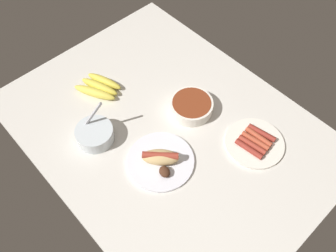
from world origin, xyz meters
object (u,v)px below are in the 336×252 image
plate_hotdog_assembled (161,160)px  banana_bunch (99,87)px  plate_sausages (255,142)px  bowl_chili (191,106)px  bowl_coleslaw (95,134)px

plate_hotdog_assembled → banana_bunch: size_ratio=1.26×
plate_sausages → bowl_chili: bowl_chili is taller
plate_sausages → bowl_chili: bearing=13.1°
plate_sausages → plate_hotdog_assembled: bearing=59.8°
banana_bunch → plate_sausages: 64.33cm
plate_hotdog_assembled → bowl_chili: size_ratio=1.44×
bowl_chili → bowl_coleslaw: bowl_coleslaw is taller
banana_bunch → plate_hotdog_assembled: bearing=174.4°
bowl_coleslaw → plate_sausages: bearing=-135.1°
plate_hotdog_assembled → bowl_chili: 25.62cm
plate_hotdog_assembled → plate_sausages: 34.87cm
plate_sausages → bowl_chili: 27.19cm
plate_hotdog_assembled → bowl_coleslaw: size_ratio=1.55×
plate_sausages → bowl_coleslaw: bearing=44.9°
banana_bunch → bowl_chili: 38.03cm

